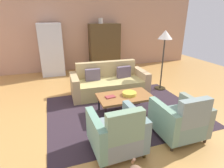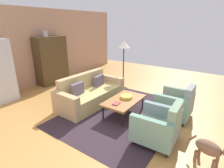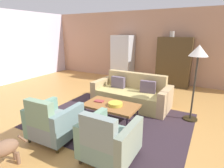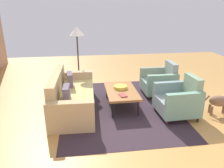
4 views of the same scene
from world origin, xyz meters
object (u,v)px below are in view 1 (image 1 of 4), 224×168
(book_stack, at_px, (110,97))
(floor_lamp, at_px, (165,40))
(refrigerator, at_px, (51,50))
(vase_tall, at_px, (100,21))
(couch, at_px, (109,83))
(armchair_left, at_px, (118,134))
(armchair_right, at_px, (181,121))
(fruit_bowl, at_px, (129,94))
(coffee_table, at_px, (125,97))
(cabinet, at_px, (105,47))

(book_stack, distance_m, floor_lamp, 2.37)
(book_stack, distance_m, refrigerator, 3.73)
(vase_tall, xyz_separation_m, refrigerator, (-1.89, -0.10, -0.98))
(book_stack, height_order, vase_tall, vase_tall)
(couch, distance_m, vase_tall, 2.98)
(armchair_left, bearing_deg, armchair_right, -2.19)
(couch, height_order, book_stack, couch)
(vase_tall, bearing_deg, armchair_left, -102.37)
(armchair_left, xyz_separation_m, fruit_bowl, (0.71, 1.17, 0.11))
(coffee_table, distance_m, book_stack, 0.34)
(coffee_table, distance_m, armchair_left, 1.31)
(armchair_left, height_order, armchair_right, same)
(couch, bearing_deg, refrigerator, -56.97)
(fruit_bowl, relative_size, floor_lamp, 0.18)
(coffee_table, bearing_deg, cabinet, 80.54)
(armchair_right, distance_m, book_stack, 1.51)
(floor_lamp, bearing_deg, vase_tall, 112.77)
(book_stack, bearing_deg, armchair_left, -102.58)
(book_stack, xyz_separation_m, cabinet, (0.94, 3.63, 0.47))
(coffee_table, height_order, fruit_bowl, fruit_bowl)
(armchair_left, relative_size, armchair_right, 1.00)
(coffee_table, relative_size, refrigerator, 0.65)
(cabinet, bearing_deg, vase_tall, -178.19)
(armchair_left, relative_size, fruit_bowl, 2.77)
(couch, distance_m, floor_lamp, 1.96)
(couch, xyz_separation_m, coffee_table, (-0.00, -1.19, 0.09))
(couch, bearing_deg, coffee_table, 91.63)
(couch, distance_m, armchair_left, 2.43)
(armchair_left, height_order, floor_lamp, floor_lamp)
(coffee_table, relative_size, vase_tall, 5.95)
(armchair_left, distance_m, floor_lamp, 3.25)
(book_stack, relative_size, cabinet, 0.13)
(coffee_table, bearing_deg, armchair_right, -62.78)
(armchair_left, bearing_deg, refrigerator, 97.84)
(armchair_left, height_order, vase_tall, vase_tall)
(coffee_table, bearing_deg, vase_tall, 82.84)
(armchair_left, height_order, book_stack, armchair_left)
(vase_tall, bearing_deg, fruit_bowl, -95.43)
(fruit_bowl, height_order, cabinet, cabinet)
(armchair_right, distance_m, cabinet, 4.85)
(armchair_left, distance_m, cabinet, 5.00)
(fruit_bowl, distance_m, floor_lamp, 2.03)
(vase_tall, bearing_deg, coffee_table, -97.16)
(book_stack, bearing_deg, fruit_bowl, -2.91)
(book_stack, xyz_separation_m, vase_tall, (0.79, 3.62, 1.47))
(book_stack, bearing_deg, coffee_table, -3.89)
(book_stack, distance_m, cabinet, 3.78)
(book_stack, height_order, floor_lamp, floor_lamp)
(coffee_table, height_order, cabinet, cabinet)
(couch, xyz_separation_m, floor_lamp, (1.57, -0.20, 1.16))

